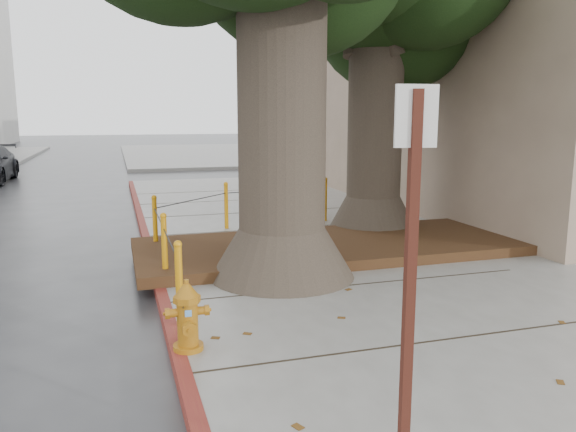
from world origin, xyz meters
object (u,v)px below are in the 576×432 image
(fire_hydrant, at_px, (187,316))
(signpost, at_px, (410,275))
(car_silver, at_px, (317,157))
(car_red, at_px, (379,154))

(fire_hydrant, distance_m, signpost, 2.87)
(signpost, xyz_separation_m, car_silver, (7.20, 21.15, -0.98))
(fire_hydrant, distance_m, car_silver, 20.35)
(signpost, relative_size, car_red, 0.60)
(fire_hydrant, bearing_deg, signpost, -67.44)
(car_red, bearing_deg, car_silver, 83.51)
(signpost, distance_m, car_red, 23.20)
(fire_hydrant, height_order, car_silver, car_silver)
(fire_hydrant, relative_size, car_silver, 0.23)
(signpost, height_order, car_red, signpost)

